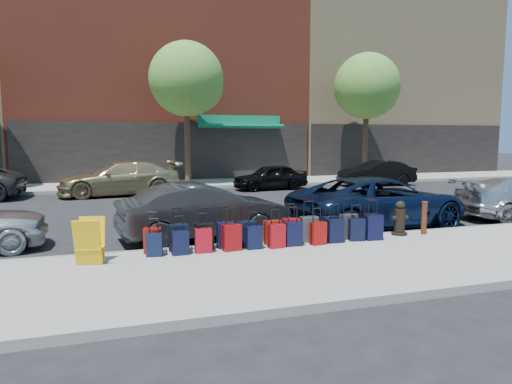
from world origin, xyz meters
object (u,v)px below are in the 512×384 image
object	(u,v)px
car_near_1	(204,211)
car_near_2	(379,202)
car_far_3	(376,173)
fire_hydrant	(400,219)
car_far_2	(270,177)
display_rack	(90,242)
car_far_1	(120,178)
suitcase_front_5	(272,232)
tree_center	(189,81)
bollard	(424,217)
tree_right	(369,88)

from	to	relation	value
car_near_1	car_near_2	distance (m)	5.01
car_far_3	fire_hydrant	bearing A→B (deg)	-26.38
car_far_2	car_far_3	bearing A→B (deg)	85.76
display_rack	car_far_1	size ratio (longest dim) A/B	0.17
display_rack	car_near_1	distance (m)	3.42
suitcase_front_5	car_near_1	xyz separation A→B (m)	(-1.21, 1.71, 0.28)
fire_hydrant	car_far_3	world-z (taller)	car_far_3
tree_center	car_near_2	size ratio (longest dim) A/B	1.40
suitcase_front_5	bollard	world-z (taller)	suitcase_front_5
bollard	car_near_1	bearing A→B (deg)	160.33
suitcase_front_5	car_far_1	bearing A→B (deg)	98.33
car_far_1	tree_center	bearing A→B (deg)	123.88
tree_right	suitcase_front_5	xyz separation A→B (m)	(-11.07, -14.31, -4.99)
car_far_1	car_far_2	distance (m)	7.04
car_near_1	car_far_2	xyz separation A→B (m)	(5.23, 9.83, -0.08)
display_rack	tree_center	bearing A→B (deg)	85.70
tree_right	car_near_2	size ratio (longest dim) A/B	1.40
car_far_1	car_far_3	size ratio (longest dim) A/B	1.29
tree_right	car_near_1	distance (m)	18.21
suitcase_front_5	car_near_1	bearing A→B (deg)	118.65
fire_hydrant	display_rack	world-z (taller)	display_rack
fire_hydrant	bollard	bearing A→B (deg)	-7.79
tree_right	display_rack	xyz separation A→B (m)	(-14.89, -14.80, -4.83)
suitcase_front_5	car_near_2	bearing A→B (deg)	17.04
tree_center	car_near_2	xyz separation A→B (m)	(3.23, -12.66, -4.69)
display_rack	car_far_3	size ratio (longest dim) A/B	0.21
car_near_1	car_near_2	size ratio (longest dim) A/B	0.82
tree_center	suitcase_front_5	world-z (taller)	tree_center
car_near_2	car_far_1	xyz separation A→B (m)	(-6.82, 9.75, 0.04)
tree_right	car_near_2	bearing A→B (deg)	-119.87
tree_right	bollard	distance (m)	16.81
car_far_3	bollard	bearing A→B (deg)	-23.81
car_far_1	car_far_3	xyz separation A→B (m)	(13.06, 0.24, -0.09)
tree_center	car_far_3	size ratio (longest dim) A/B	1.80
fire_hydrant	car_far_1	size ratio (longest dim) A/B	0.16
car_far_1	fire_hydrant	bearing A→B (deg)	23.96
car_far_2	car_near_1	bearing A→B (deg)	-33.20
fire_hydrant	car_far_2	bearing A→B (deg)	88.83
suitcase_front_5	tree_right	bearing A→B (deg)	45.77
tree_right	car_far_2	world-z (taller)	tree_right
bollard	car_far_2	xyz separation A→B (m)	(0.08, 11.67, 0.05)
display_rack	car_near_2	world-z (taller)	car_near_2
suitcase_front_5	car_near_1	size ratio (longest dim) A/B	0.20
car_near_2	car_far_2	distance (m)	9.89
display_rack	suitcase_front_5	bearing A→B (deg)	19.45
tree_center	display_rack	size ratio (longest dim) A/B	8.36
bollard	car_near_2	bearing A→B (deg)	94.51
suitcase_front_5	fire_hydrant	xyz separation A→B (m)	(3.32, -0.01, 0.12)
suitcase_front_5	display_rack	distance (m)	3.85
car_near_2	car_far_1	size ratio (longest dim) A/B	0.99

